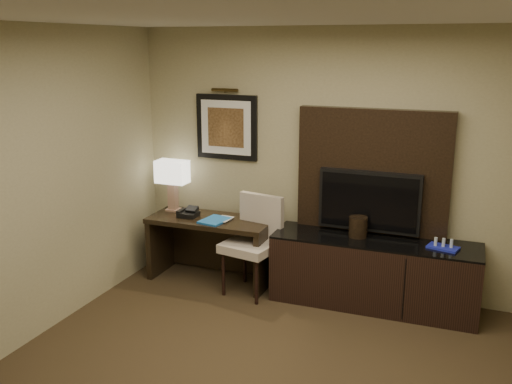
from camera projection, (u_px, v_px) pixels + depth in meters
The scene contains 15 objects.
ceiling at pixel (252, 12), 3.20m from camera, with size 4.50×5.00×0.01m, color silver.
wall_back at pixel (344, 163), 5.79m from camera, with size 4.50×0.01×2.70m, color tan.
desk at pixel (211, 249), 6.21m from camera, with size 1.32×0.57×0.71m, color black.
credenza at pixel (373, 273), 5.61m from camera, with size 1.99×0.55×0.69m, color black.
tv_wall_panel at pixel (373, 174), 5.64m from camera, with size 1.50×0.12×1.30m, color black.
tv at pixel (369, 201), 5.62m from camera, with size 1.00×0.08×0.60m, color black.
artwork at pixel (227, 127), 6.15m from camera, with size 0.70×0.04×0.70m, color black.
picture_light at pixel (225, 90), 6.02m from camera, with size 0.04×0.04×0.30m, color #3A2C12.
desk_chair at pixel (250, 245), 5.84m from camera, with size 0.50×0.58×1.05m, color beige, non-canonical shape.
table_lamp at pixel (173, 184), 6.33m from camera, with size 0.37×0.21×0.60m, color tan, non-canonical shape.
desk_phone at pixel (188, 212), 6.16m from camera, with size 0.20×0.18×0.10m, color black, non-canonical shape.
blue_folder at pixel (215, 220), 6.01m from camera, with size 0.24×0.32×0.02m, color #1B63B5.
book at pixel (216, 210), 6.05m from camera, with size 0.16×0.02×0.22m, color #BFB596.
ice_bucket at pixel (358, 227), 5.58m from camera, with size 0.18×0.18×0.20m, color black.
minibar_tray at pixel (443, 243), 5.27m from camera, with size 0.27×0.16×0.10m, color #1B25B4, non-canonical shape.
Camera 1 is at (1.26, -3.10, 2.53)m, focal length 40.00 mm.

